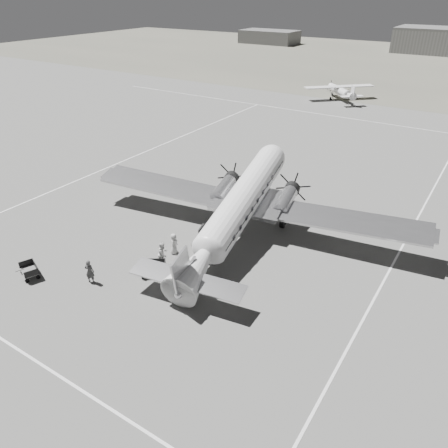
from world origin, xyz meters
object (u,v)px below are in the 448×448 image
Objects in this scene: baggage_cart_far at (29,271)px; ground_crew at (90,271)px; shed_secondary at (269,37)px; passenger at (174,244)px; baggage_cart_near at (153,269)px; light_plane_left at (340,92)px; dc3_airliner at (239,208)px; ramp_agent at (163,254)px.

ground_crew is at bearing 46.10° from baggage_cart_far.
shed_secondary is 11.41× the size of passenger.
baggage_cart_near is at bearing -65.81° from shed_secondary.
ground_crew reaches higher than passenger.
shed_secondary reaches higher than light_plane_left.
shed_secondary is 132.89m from ground_crew.
light_plane_left reaches higher than baggage_cart_near.
baggage_cart_near is 8.12m from baggage_cart_far.
dc3_airliner is 14.80× the size of ramp_agent.
dc3_airliner reaches higher than ground_crew.
passenger is at bearing -126.58° from light_plane_left.
dc3_airliner reaches higher than ramp_agent.
shed_secondary is 126.04m from dc3_airliner.
dc3_airliner is 11.30m from ground_crew.
dc3_airliner is at bearing -122.71° from light_plane_left.
ramp_agent is (6.60, 5.79, 0.47)m from baggage_cart_far.
ramp_agent is 1.16× the size of passenger.
ramp_agent is (6.83, -54.06, -0.32)m from light_plane_left.
ground_crew is at bearing 139.63° from passenger.
dc3_airliner is at bearing -141.86° from ground_crew.
dc3_airliner is 14.89m from baggage_cart_far.
baggage_cart_far is (-9.06, -11.62, -2.14)m from dc3_airliner.
light_plane_left reaches higher than passenger.
baggage_cart_near is at bearing 171.92° from passenger.
passenger is at bearing 6.10° from ramp_agent.
ramp_agent is (53.73, -118.65, -1.09)m from shed_secondary.
passenger is (6.48, -52.45, -0.45)m from light_plane_left.
baggage_cart_near reaches higher than baggage_cart_far.
baggage_cart_near is (6.97, -55.32, -0.75)m from light_plane_left.
ground_crew is at bearing -125.99° from dc3_airliner.
baggage_cart_near is (53.87, -119.92, -1.51)m from shed_secondary.
baggage_cart_near is at bearing -126.45° from light_plane_left.
dc3_airliner is 17.14× the size of passenger.
baggage_cart_far is (47.13, -124.44, -1.56)m from shed_secondary.
baggage_cart_near is 1.10× the size of passenger.
baggage_cart_near is at bearing 55.87° from baggage_cart_far.
dc3_airliner is 49.14m from light_plane_left.
shed_secondary is 10.87× the size of ground_crew.
baggage_cart_near is 2.93m from passenger.
baggage_cart_far is at bearing -133.40° from light_plane_left.
baggage_cart_near is 1.11× the size of baggage_cart_far.
ground_crew is (-5.19, -9.88, -1.75)m from dc3_airliner.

